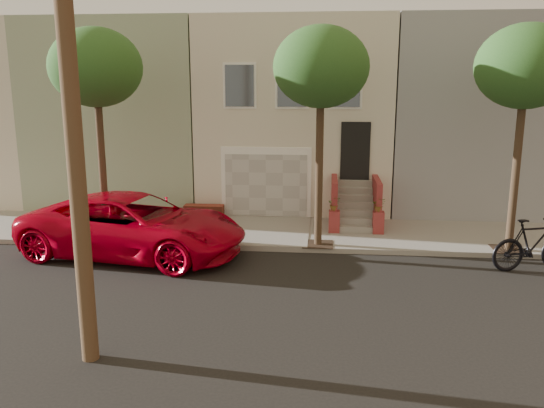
{
  "coord_description": "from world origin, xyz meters",
  "views": [
    {
      "loc": [
        1.14,
        -12.06,
        4.93
      ],
      "look_at": [
        -0.29,
        3.0,
        1.55
      ],
      "focal_mm": 36.66,
      "sensor_mm": 36.0,
      "label": 1
    }
  ],
  "objects": [
    {
      "name": "ground",
      "position": [
        0.0,
        0.0,
        0.0
      ],
      "size": [
        90.0,
        90.0,
        0.0
      ],
      "primitive_type": "plane",
      "color": "black",
      "rests_on": "ground"
    },
    {
      "name": "pickup_truck",
      "position": [
        -4.23,
        2.79,
        0.89
      ],
      "size": [
        6.78,
        3.95,
        1.77
      ],
      "primitive_type": "imported",
      "rotation": [
        0.0,
        0.0,
        1.41
      ],
      "color": "#BB0019",
      "rests_on": "ground"
    },
    {
      "name": "sidewalk",
      "position": [
        0.0,
        5.35,
        0.07
      ],
      "size": [
        40.0,
        3.7,
        0.15
      ],
      "primitive_type": "cube",
      "color": "gray",
      "rests_on": "ground"
    },
    {
      "name": "tree_mid",
      "position": [
        1.0,
        3.9,
        5.26
      ],
      "size": [
        2.7,
        2.57,
        6.3
      ],
      "color": "#2D2116",
      "rests_on": "sidewalk"
    },
    {
      "name": "tree_right",
      "position": [
        6.5,
        3.9,
        5.26
      ],
      "size": [
        2.7,
        2.57,
        6.3
      ],
      "color": "#2D2116",
      "rests_on": "sidewalk"
    },
    {
      "name": "house_row",
      "position": [
        0.0,
        11.19,
        3.64
      ],
      "size": [
        33.1,
        11.7,
        7.0
      ],
      "color": "beige",
      "rests_on": "sidewalk"
    },
    {
      "name": "motorcycle",
      "position": [
        6.68,
        2.56,
        0.7
      ],
      "size": [
        2.43,
        1.28,
        1.41
      ],
      "primitive_type": "imported",
      "rotation": [
        0.0,
        0.0,
        1.85
      ],
      "color": "black",
      "rests_on": "ground"
    },
    {
      "name": "tree_left",
      "position": [
        -5.5,
        3.9,
        5.26
      ],
      "size": [
        2.7,
        2.57,
        6.3
      ],
      "color": "#2D2116",
      "rests_on": "sidewalk"
    }
  ]
}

